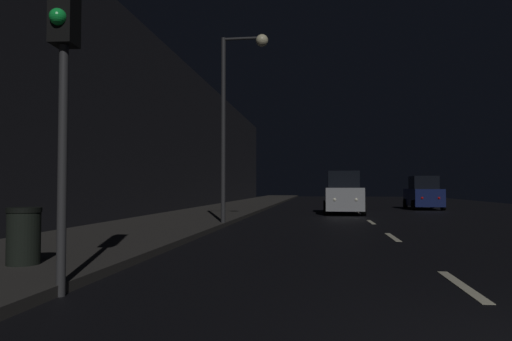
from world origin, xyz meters
name	(u,v)px	position (x,y,z in m)	size (l,w,h in m)	color
ground	(355,211)	(0.00, 24.50, -0.01)	(27.49, 84.00, 0.02)	black
sidewalk_left	(230,209)	(-7.54, 24.50, 0.07)	(4.40, 84.00, 0.15)	#33302D
building_facade_left	(172,135)	(-10.14, 21.00, 4.31)	(0.80, 63.00, 8.63)	black
lane_centerline	(362,216)	(0.00, 19.35, 0.01)	(0.16, 37.98, 0.01)	beige
traffic_light_near_left	(64,7)	(-5.34, 1.60, 3.79)	(0.33, 0.47, 5.18)	#38383A
streetlamp_overhead	(236,99)	(-4.97, 12.36, 4.58)	(1.70, 0.44, 6.85)	#2D2D30
trash_bin_curbside	(24,236)	(-6.82, 3.01, 0.62)	(0.55, 0.55, 0.93)	black
car_approaching_headlights	(343,194)	(-0.82, 21.09, 1.02)	(2.05, 4.44, 2.24)	#A5A8AD
car_parked_right_far	(423,194)	(4.44, 26.90, 0.96)	(1.92, 4.16, 2.10)	#141E51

